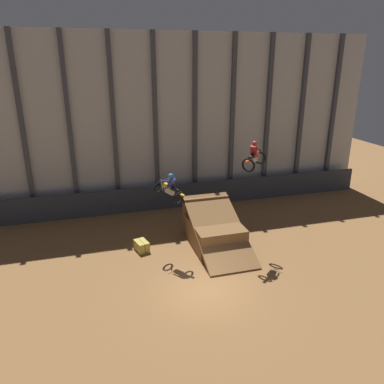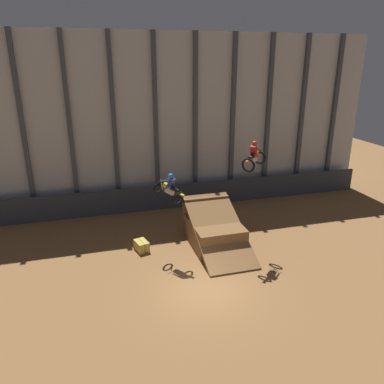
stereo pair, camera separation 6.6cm
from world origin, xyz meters
TOP-DOWN VIEW (x-y plane):
  - ground_plane at (0.00, 0.00)m, footprint 60.00×60.00m
  - arena_back_wall at (-0.00, 11.15)m, footprint 32.00×0.40m
  - lower_barrier at (0.00, 10.29)m, footprint 31.36×0.20m
  - dirt_ramp at (1.94, 4.48)m, footprint 2.74×5.33m
  - rider_bike_left_air at (-0.74, 3.74)m, footprint 1.55×1.74m
  - rider_bike_right_air at (3.60, 3.15)m, footprint 1.65×1.58m
  - hay_bale_trackside at (-2.19, 4.58)m, footprint 0.81×1.02m

SIDE VIEW (x-z plane):
  - ground_plane at x=0.00m, z-range 0.00..0.00m
  - hay_bale_trackside at x=-2.19m, z-range -0.01..0.57m
  - dirt_ramp at x=1.94m, z-range -0.40..2.05m
  - lower_barrier at x=0.00m, z-range 0.00..1.70m
  - rider_bike_left_air at x=-0.74m, z-range 2.96..4.55m
  - rider_bike_right_air at x=3.60m, z-range 4.51..6.00m
  - arena_back_wall at x=0.00m, z-range 0.00..11.73m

